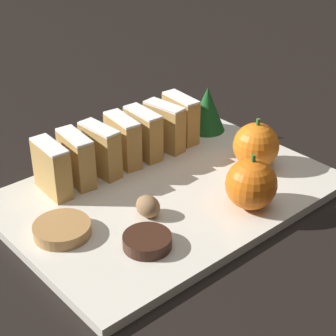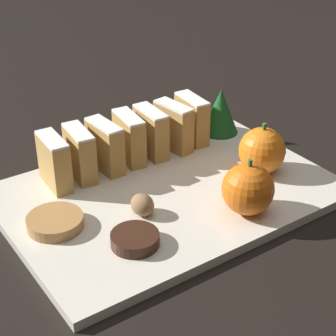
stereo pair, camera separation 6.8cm
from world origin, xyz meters
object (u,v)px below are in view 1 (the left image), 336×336
object	(u,v)px
chocolate_cookie	(147,241)
orange_near	(251,184)
orange_far	(256,146)
walnut	(148,206)

from	to	relation	value
chocolate_cookie	orange_near	bearing A→B (deg)	81.97
orange_near	orange_far	bearing A→B (deg)	127.77
orange_near	walnut	bearing A→B (deg)	-121.89
orange_near	chocolate_cookie	bearing A→B (deg)	-98.03
orange_far	walnut	bearing A→B (deg)	-91.20
orange_near	orange_far	distance (m)	0.10
orange_far	walnut	distance (m)	0.18
chocolate_cookie	orange_far	bearing A→B (deg)	100.50
orange_near	walnut	world-z (taller)	orange_near
walnut	chocolate_cookie	bearing A→B (deg)	-40.28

